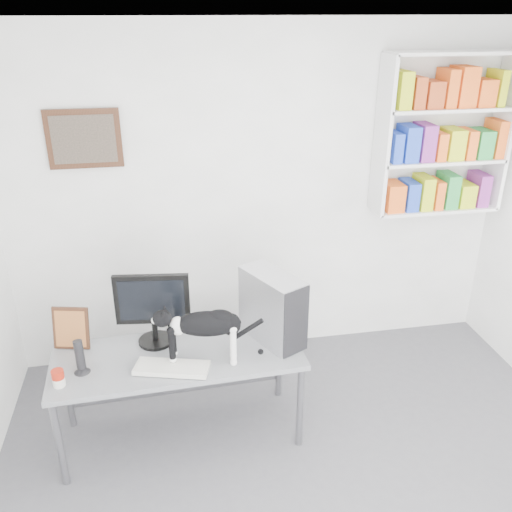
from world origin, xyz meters
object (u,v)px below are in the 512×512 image
object	(u,v)px
leaning_print	(71,327)
pc_tower	(272,307)
bookshelf	(443,135)
soup_can	(58,378)
desk	(181,396)
cat	(205,336)
keyboard	(172,368)
monitor	(153,309)
speaker	(80,356)

from	to	relation	value
leaning_print	pc_tower	bearing A→B (deg)	7.06
bookshelf	soup_can	bearing A→B (deg)	-159.60
leaning_print	desk	bearing A→B (deg)	-4.85
pc_tower	bookshelf	bearing A→B (deg)	1.20
leaning_print	cat	world-z (taller)	cat
bookshelf	leaning_print	distance (m)	3.09
keyboard	cat	world-z (taller)	cat
monitor	cat	world-z (taller)	monitor
cat	desk	bearing A→B (deg)	154.15
bookshelf	leaning_print	world-z (taller)	bookshelf
desk	keyboard	bearing A→B (deg)	-107.48
desk	monitor	world-z (taller)	monitor
leaning_print	bookshelf	bearing A→B (deg)	25.95
desk	cat	size ratio (longest dim) A/B	2.63
bookshelf	keyboard	distance (m)	2.70
bookshelf	speaker	size ratio (longest dim) A/B	5.31
monitor	leaning_print	distance (m)	0.56
leaning_print	cat	distance (m)	0.92
cat	keyboard	bearing A→B (deg)	-160.16
pc_tower	cat	bearing A→B (deg)	175.98
pc_tower	leaning_print	size ratio (longest dim) A/B	1.63
pc_tower	leaning_print	xyz separation A→B (m)	(-1.33, 0.14, -0.09)
bookshelf	keyboard	xyz separation A→B (m)	(-2.21, -1.04, -1.16)
pc_tower	cat	world-z (taller)	pc_tower
keyboard	cat	xyz separation A→B (m)	(0.22, 0.05, 0.17)
speaker	leaning_print	size ratio (longest dim) A/B	0.79
monitor	soup_can	xyz separation A→B (m)	(-0.58, -0.37, -0.21)
leaning_print	cat	xyz separation A→B (m)	(0.86, -0.33, 0.04)
speaker	bookshelf	bearing A→B (deg)	5.45
pc_tower	speaker	distance (m)	1.26
speaker	keyboard	bearing A→B (deg)	-21.92
keyboard	cat	bearing A→B (deg)	28.29
monitor	leaning_print	xyz separation A→B (m)	(-0.54, 0.05, -0.11)
monitor	cat	bearing A→B (deg)	-35.28
desk	keyboard	world-z (taller)	keyboard
monitor	pc_tower	xyz separation A→B (m)	(0.79, -0.09, -0.02)
monitor	speaker	size ratio (longest dim) A/B	2.24
keyboard	leaning_print	size ratio (longest dim) A/B	1.56
pc_tower	leaning_print	world-z (taller)	pc_tower
pc_tower	speaker	xyz separation A→B (m)	(-1.25, -0.16, -0.12)
soup_can	cat	world-z (taller)	cat
soup_can	cat	distance (m)	0.91
desk	pc_tower	xyz separation A→B (m)	(0.65, 0.08, 0.58)
pc_tower	speaker	bearing A→B (deg)	161.07
keyboard	bookshelf	bearing A→B (deg)	40.84
desk	cat	distance (m)	0.57
speaker	soup_can	xyz separation A→B (m)	(-0.12, -0.11, -0.06)
monitor	soup_can	world-z (taller)	monitor
bookshelf	speaker	bearing A→B (deg)	-160.89
bookshelf	soup_can	world-z (taller)	bookshelf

